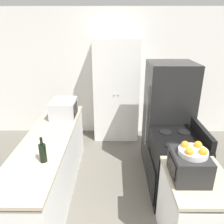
{
  "coord_description": "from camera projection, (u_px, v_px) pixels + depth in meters",
  "views": [
    {
      "loc": [
        0.02,
        -1.24,
        2.26
      ],
      "look_at": [
        0.0,
        1.8,
        1.05
      ],
      "focal_mm": 35.0,
      "sensor_mm": 36.0,
      "label": 1
    }
  ],
  "objects": [
    {
      "name": "counter_right",
      "position": [
        193.0,
        214.0,
        2.27
      ],
      "size": [
        0.6,
        0.76,
        0.89
      ],
      "color": "silver",
      "rests_on": "ground_plane"
    },
    {
      "name": "stove",
      "position": [
        175.0,
        167.0,
        2.99
      ],
      "size": [
        0.66,
        0.75,
        1.05
      ],
      "color": "black",
      "rests_on": "ground_plane"
    },
    {
      "name": "pantry_cabinet",
      "position": [
        116.0,
        91.0,
        4.42
      ],
      "size": [
        0.9,
        0.49,
        2.05
      ],
      "color": "white",
      "rests_on": "ground_plane"
    },
    {
      "name": "toaster_oven",
      "position": [
        189.0,
        166.0,
        2.07
      ],
      "size": [
        0.33,
        0.38,
        0.26
      ],
      "color": "black",
      "rests_on": "counter_right"
    },
    {
      "name": "refrigerator",
      "position": [
        167.0,
        117.0,
        3.54
      ],
      "size": [
        0.72,
        0.7,
        1.75
      ],
      "color": "black",
      "rests_on": "ground_plane"
    },
    {
      "name": "microwave",
      "position": [
        64.0,
        108.0,
        3.48
      ],
      "size": [
        0.39,
        0.48,
        0.27
      ],
      "color": "#B2B2B7",
      "rests_on": "counter_left"
    },
    {
      "name": "wine_bottle",
      "position": [
        43.0,
        152.0,
        2.32
      ],
      "size": [
        0.08,
        0.08,
        0.29
      ],
      "color": "black",
      "rests_on": "counter_left"
    },
    {
      "name": "fruit_bowl",
      "position": [
        193.0,
        151.0,
        2.0
      ],
      "size": [
        0.27,
        0.27,
        0.1
      ],
      "color": "silver",
      "rests_on": "toaster_oven"
    },
    {
      "name": "counter_left",
      "position": [
        51.0,
        167.0,
        3.04
      ],
      "size": [
        0.6,
        2.38,
        0.89
      ],
      "color": "silver",
      "rests_on": "ground_plane"
    },
    {
      "name": "wall_back",
      "position": [
        113.0,
        75.0,
        4.58
      ],
      "size": [
        7.0,
        0.06,
        2.6
      ],
      "color": "white",
      "rests_on": "ground_plane"
    }
  ]
}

